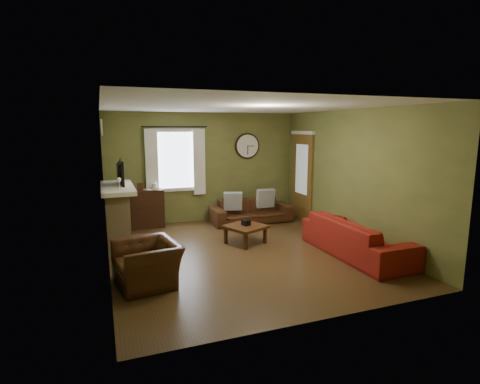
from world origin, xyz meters
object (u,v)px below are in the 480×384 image
object	(u,v)px
bookshelf	(147,209)
sofa_brown	(251,211)
coffee_table	(245,234)
armchair	(147,263)
sofa_red	(356,237)

from	to	relation	value
bookshelf	sofa_brown	xyz separation A→B (m)	(2.39, -0.36, -0.15)
bookshelf	coffee_table	bearing A→B (deg)	-48.66
bookshelf	coffee_table	xyz separation A→B (m)	(1.65, -1.88, -0.25)
armchair	coffee_table	world-z (taller)	armchair
sofa_brown	armchair	bearing A→B (deg)	-134.54
sofa_brown	bookshelf	bearing A→B (deg)	171.51
coffee_table	armchair	bearing A→B (deg)	-147.40
sofa_brown	coffee_table	xyz separation A→B (m)	(-0.74, -1.52, -0.10)
coffee_table	sofa_brown	bearing A→B (deg)	64.00
sofa_brown	armchair	size ratio (longest dim) A/B	2.02
armchair	coffee_table	distance (m)	2.42
sofa_brown	coffee_table	distance (m)	1.69
bookshelf	sofa_red	xyz separation A→B (m)	(3.24, -3.20, -0.11)
bookshelf	sofa_brown	distance (m)	2.42
sofa_red	armchair	world-z (taller)	sofa_red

